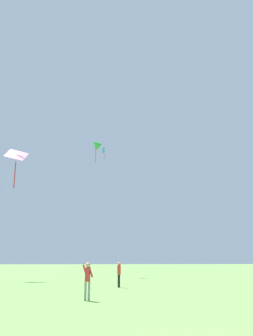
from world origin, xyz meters
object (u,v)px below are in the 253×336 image
object	(u,v)px
kite_pink_low	(16,162)
kite_teal_box	(104,154)
person_near_tree	(88,277)
kite_green_small	(96,144)
person_far_back	(119,272)

from	to	relation	value
kite_pink_low	kite_teal_box	distance (m)	17.38
person_near_tree	kite_pink_low	bearing A→B (deg)	111.76
kite_pink_low	kite_green_small	xyz separation A→B (m)	(8.53, 7.31, 5.07)
kite_teal_box	person_near_tree	distance (m)	35.48
kite_pink_low	person_near_tree	distance (m)	22.43
kite_teal_box	person_far_back	xyz separation A→B (m)	(-0.42, -24.15, -16.30)
kite_green_small	person_near_tree	xyz separation A→B (m)	(-1.19, -25.68, -15.63)
kite_green_small	person_far_back	xyz separation A→B (m)	(1.03, -18.44, -15.63)
kite_green_small	kite_teal_box	distance (m)	5.94
person_far_back	person_near_tree	size ratio (longest dim) A/B	1.00
kite_pink_low	kite_green_small	world-z (taller)	kite_green_small
person_far_back	person_near_tree	world-z (taller)	person_far_back
kite_pink_low	person_far_back	bearing A→B (deg)	-49.35
kite_pink_low	person_near_tree	world-z (taller)	kite_pink_low
person_far_back	person_near_tree	bearing A→B (deg)	-107.06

